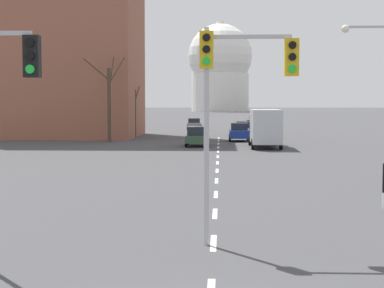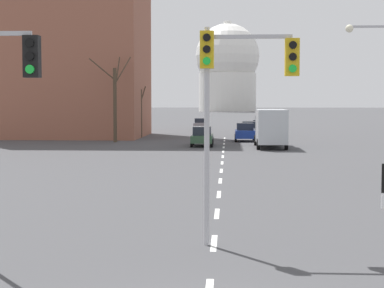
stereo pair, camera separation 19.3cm
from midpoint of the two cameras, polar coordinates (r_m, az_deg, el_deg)
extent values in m
cube|color=silver|center=(17.36, 2.29, -8.78)|extent=(0.16, 2.00, 0.01)
cube|color=silver|center=(21.77, 2.49, -6.20)|extent=(0.16, 2.00, 0.01)
cube|color=silver|center=(26.21, 2.62, -4.50)|extent=(0.16, 2.00, 0.01)
cube|color=silver|center=(30.67, 2.71, -3.29)|extent=(0.16, 2.00, 0.01)
cube|color=silver|center=(35.14, 2.78, -2.38)|extent=(0.16, 2.00, 0.01)
cube|color=silver|center=(39.62, 2.83, -1.68)|extent=(0.16, 2.00, 0.01)
cube|color=silver|center=(44.10, 2.87, -1.13)|extent=(0.16, 2.00, 0.01)
cube|color=silver|center=(48.59, 2.91, -0.67)|extent=(0.16, 2.00, 0.01)
cube|color=silver|center=(53.08, 2.94, -0.30)|extent=(0.16, 2.00, 0.01)
cube|color=silver|center=(57.56, 2.96, 0.02)|extent=(0.16, 2.00, 0.01)
cube|color=silver|center=(62.06, 2.98, 0.30)|extent=(0.16, 2.00, 0.01)
cube|color=silver|center=(66.55, 3.00, 0.53)|extent=(0.16, 2.00, 0.01)
cube|color=#B2B2B7|center=(15.48, -16.11, 9.42)|extent=(1.33, 0.10, 0.10)
cube|color=black|center=(15.23, -13.69, 7.56)|extent=(0.36, 0.28, 0.96)
cylinder|color=black|center=(15.09, -13.89, 8.73)|extent=(0.20, 0.06, 0.20)
cylinder|color=black|center=(15.07, -13.88, 7.60)|extent=(0.20, 0.06, 0.20)
cylinder|color=green|center=(15.05, -13.86, 6.47)|extent=(0.20, 0.06, 0.20)
cylinder|color=#B2B2B7|center=(16.72, 1.66, 0.60)|extent=(0.14, 0.14, 5.70)
cube|color=gold|center=(16.75, 1.67, 8.37)|extent=(0.36, 0.28, 0.96)
cylinder|color=black|center=(16.61, 1.66, 9.44)|extent=(0.20, 0.06, 0.20)
cylinder|color=black|center=(16.58, 1.65, 8.42)|extent=(0.20, 0.06, 0.20)
cylinder|color=green|center=(16.56, 1.65, 7.39)|extent=(0.20, 0.06, 0.20)
cube|color=#B2B2B7|center=(16.78, 5.47, 9.48)|extent=(2.19, 0.10, 0.10)
cube|color=gold|center=(16.82, 9.22, 7.62)|extent=(0.36, 0.28, 0.96)
cylinder|color=black|center=(16.67, 9.29, 8.68)|extent=(0.20, 0.06, 0.20)
cylinder|color=black|center=(16.65, 9.28, 7.66)|extent=(0.20, 0.06, 0.20)
cylinder|color=green|center=(16.63, 9.27, 6.64)|extent=(0.20, 0.06, 0.20)
cube|color=#B2B2B7|center=(30.23, 16.10, 10.00)|extent=(2.22, 0.10, 0.10)
sphere|color=#F2EAC6|center=(30.00, 14.00, 9.93)|extent=(0.36, 0.36, 0.36)
cube|color=navy|center=(61.51, 4.81, 0.90)|extent=(1.85, 3.97, 0.74)
cube|color=#1E232D|center=(61.28, 4.82, 1.56)|extent=(1.57, 1.91, 0.69)
cylinder|color=black|center=(62.74, 3.98, 0.62)|extent=(0.18, 0.64, 0.64)
cylinder|color=black|center=(62.79, 5.58, 0.61)|extent=(0.18, 0.64, 0.64)
cylinder|color=black|center=(60.28, 4.01, 0.49)|extent=(0.18, 0.64, 0.64)
cylinder|color=black|center=(60.33, 5.67, 0.48)|extent=(0.18, 0.64, 0.64)
cube|color=#B7B7BC|center=(69.36, 5.20, 1.17)|extent=(1.79, 4.37, 0.63)
cube|color=#1E232D|center=(69.11, 5.21, 1.72)|extent=(1.52, 2.10, 0.72)
cylinder|color=black|center=(70.71, 4.48, 0.97)|extent=(0.18, 0.63, 0.63)
cylinder|color=black|center=(70.76, 5.85, 0.96)|extent=(0.18, 0.63, 0.63)
cylinder|color=black|center=(68.00, 4.53, 0.86)|extent=(0.18, 0.63, 0.63)
cylinder|color=black|center=(68.06, 5.95, 0.85)|extent=(0.18, 0.63, 0.63)
cube|color=maroon|center=(79.03, 6.02, 1.45)|extent=(1.63, 3.99, 0.57)
cube|color=#1E232D|center=(78.81, 6.03, 1.91)|extent=(1.39, 1.91, 0.69)
cylinder|color=black|center=(80.24, 5.42, 1.29)|extent=(0.18, 0.61, 0.61)
cylinder|color=black|center=(80.31, 6.52, 1.28)|extent=(0.18, 0.61, 0.61)
cylinder|color=black|center=(77.77, 5.49, 1.21)|extent=(0.18, 0.61, 0.61)
cylinder|color=black|center=(77.85, 6.62, 1.20)|extent=(0.18, 0.61, 0.61)
cube|color=#2D4C33|center=(54.45, 1.02, 0.51)|extent=(1.77, 4.49, 0.62)
cube|color=#1E232D|center=(54.19, 1.01, 1.20)|extent=(1.50, 2.16, 0.71)
cylinder|color=black|center=(55.90, 0.22, 0.27)|extent=(0.18, 0.70, 0.70)
cylinder|color=black|center=(55.83, 1.93, 0.27)|extent=(0.18, 0.70, 0.70)
cylinder|color=black|center=(53.12, 0.06, 0.09)|extent=(0.18, 0.70, 0.70)
cylinder|color=black|center=(53.06, 1.86, 0.08)|extent=(0.18, 0.70, 0.70)
cube|color=slate|center=(87.53, 0.84, 1.72)|extent=(1.82, 4.00, 0.61)
cube|color=#1E232D|center=(87.31, 0.83, 2.11)|extent=(1.55, 1.92, 0.60)
cylinder|color=black|center=(88.82, 0.32, 1.55)|extent=(0.18, 0.63, 0.63)
cylinder|color=black|center=(88.75, 1.43, 1.55)|extent=(0.18, 0.63, 0.63)
cylinder|color=black|center=(86.34, 0.23, 1.49)|extent=(0.18, 0.63, 0.63)
cylinder|color=black|center=(86.27, 1.38, 1.49)|extent=(0.18, 0.63, 0.63)
cube|color=#333842|center=(55.68, 6.90, 1.40)|extent=(2.20, 2.00, 2.10)
cube|color=#B2B7BC|center=(52.08, 7.16, 1.57)|extent=(2.30, 5.20, 2.70)
cylinder|color=black|center=(55.67, 5.77, 0.33)|extent=(0.24, 0.88, 0.88)
cylinder|color=black|center=(55.81, 8.02, 0.32)|extent=(0.24, 0.88, 0.88)
cylinder|color=black|center=(50.66, 6.02, -0.01)|extent=(0.24, 0.88, 0.88)
cylinder|color=black|center=(50.81, 8.49, -0.02)|extent=(0.24, 0.88, 0.88)
cylinder|color=#473828|center=(67.41, -4.52, 2.71)|extent=(0.34, 0.34, 5.05)
cylinder|color=#473828|center=(67.02, -5.11, 4.08)|extent=(1.32, 1.11, 2.26)
cylinder|color=#473828|center=(67.28, -4.91, 4.16)|extent=(0.96, 0.50, 1.90)
cylinder|color=#473828|center=(66.67, -4.91, 4.47)|extent=(0.67, 1.70, 1.53)
cylinder|color=#473828|center=(67.98, -4.93, 3.96)|extent=(1.13, 1.16, 1.66)
cylinder|color=#473828|center=(67.76, -4.29, 4.42)|extent=(0.55, 0.88, 1.78)
cylinder|color=#473828|center=(60.10, -6.77, 3.44)|extent=(0.33, 0.33, 6.89)
cylinder|color=#473828|center=(60.87, -6.06, 6.56)|extent=(1.28, 1.79, 2.60)
cylinder|color=#473828|center=(59.88, -7.92, 6.62)|extent=(2.20, 1.26, 1.97)
cylinder|color=#473828|center=(61.10, -6.56, 6.25)|extent=(0.25, 2.04, 3.22)
cylinder|color=silver|center=(246.06, 3.19, 4.60)|extent=(21.87, 21.87, 14.58)
sphere|color=silver|center=(246.66, 3.20, 7.85)|extent=(24.30, 24.30, 24.30)
cylinder|color=silver|center=(247.67, 3.21, 10.37)|extent=(2.92, 2.92, 4.25)
cube|color=#935642|center=(71.58, -11.59, 11.17)|extent=(18.00, 14.00, 26.15)
camera|label=1|loc=(0.10, -89.65, 0.02)|focal=60.00mm
camera|label=2|loc=(0.10, 90.35, -0.02)|focal=60.00mm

